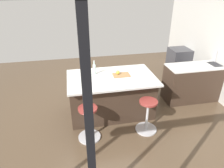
% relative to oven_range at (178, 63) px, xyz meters
% --- Properties ---
extents(ground_plane, '(7.83, 7.83, 0.00)m').
position_rel_oven_range_xyz_m(ground_plane, '(2.66, 1.58, -0.45)').
color(ground_plane, brown).
extents(window_panel_rear, '(6.02, 0.12, 2.92)m').
position_rel_oven_range_xyz_m(window_panel_rear, '(2.66, 4.55, 1.21)').
color(window_panel_rear, beige).
rests_on(window_panel_rear, ground_plane).
extents(sink_cabinet, '(2.10, 0.60, 1.21)m').
position_rel_oven_range_xyz_m(sink_cabinet, '(-0.00, 1.40, 0.02)').
color(sink_cabinet, '#38281E').
rests_on(sink_cabinet, ground_plane).
extents(oven_range, '(0.60, 0.61, 0.90)m').
position_rel_oven_range_xyz_m(oven_range, '(0.00, 0.00, 0.00)').
color(oven_range, '#38383D').
rests_on(oven_range, ground_plane).
extents(kitchen_island, '(1.88, 1.17, 0.94)m').
position_rel_oven_range_xyz_m(kitchen_island, '(2.50, 1.60, 0.03)').
color(kitchen_island, '#38281E').
rests_on(kitchen_island, ground_plane).
extents(stool_by_window, '(0.44, 0.44, 0.71)m').
position_rel_oven_range_xyz_m(stool_by_window, '(1.91, 2.36, -0.12)').
color(stool_by_window, '#B7B7BC').
rests_on(stool_by_window, ground_plane).
extents(stool_middle, '(0.44, 0.44, 0.71)m').
position_rel_oven_range_xyz_m(stool_middle, '(3.09, 2.36, -0.12)').
color(stool_middle, '#B7B7BC').
rests_on(stool_middle, ground_plane).
extents(cutting_board, '(0.36, 0.24, 0.02)m').
position_rel_oven_range_xyz_m(cutting_board, '(2.28, 1.60, 0.50)').
color(cutting_board, olive).
rests_on(cutting_board, kitchen_island).
extents(apple_yellow, '(0.08, 0.08, 0.08)m').
position_rel_oven_range_xyz_m(apple_yellow, '(2.35, 1.56, 0.56)').
color(apple_yellow, gold).
rests_on(apple_yellow, cutting_board).
extents(water_bottle, '(0.06, 0.06, 0.31)m').
position_rel_oven_range_xyz_m(water_bottle, '(2.84, 1.43, 0.62)').
color(water_bottle, silver).
rests_on(water_bottle, kitchen_island).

